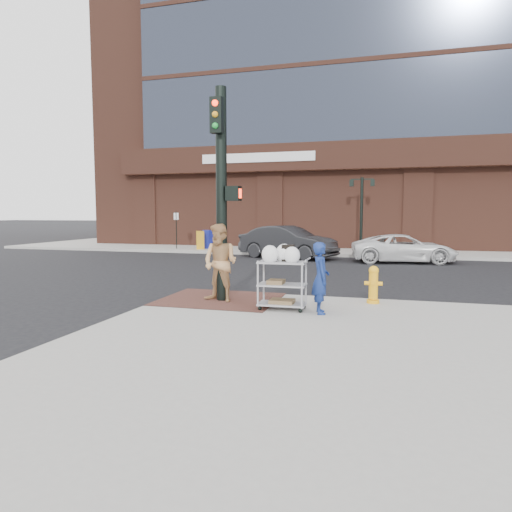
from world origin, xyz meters
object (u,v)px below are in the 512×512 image
(traffic_signal_pole, at_px, (222,188))
(utility_cart, at_px, (282,280))
(woman_blue, at_px, (321,278))
(minivan_white, at_px, (404,248))
(pedestrian_tan, at_px, (220,263))
(fire_hydrant, at_px, (373,284))
(lamp_post, at_px, (362,206))
(sedan_dark, at_px, (288,242))

(traffic_signal_pole, distance_m, utility_cart, 2.66)
(traffic_signal_pole, height_order, utility_cart, traffic_signal_pole)
(woman_blue, bearing_deg, minivan_white, -25.63)
(pedestrian_tan, relative_size, fire_hydrant, 2.11)
(lamp_post, relative_size, woman_blue, 2.67)
(lamp_post, height_order, minivan_white, lamp_post)
(fire_hydrant, bearing_deg, traffic_signal_pole, -169.17)
(sedan_dark, relative_size, minivan_white, 1.06)
(sedan_dark, bearing_deg, lamp_post, -27.21)
(woman_blue, height_order, sedan_dark, woman_blue)
(traffic_signal_pole, xyz_separation_m, sedan_dark, (-0.90, 11.95, -2.02))
(pedestrian_tan, xyz_separation_m, fire_hydrant, (3.50, 0.78, -0.48))
(traffic_signal_pole, xyz_separation_m, pedestrian_tan, (-0.01, -0.12, -1.76))
(lamp_post, relative_size, minivan_white, 0.87)
(sedan_dark, bearing_deg, minivan_white, -76.36)
(fire_hydrant, bearing_deg, minivan_white, 84.26)
(traffic_signal_pole, xyz_separation_m, woman_blue, (2.45, -0.76, -1.93))
(lamp_post, xyz_separation_m, traffic_signal_pole, (-2.48, -15.23, 0.21))
(lamp_post, bearing_deg, traffic_signal_pole, -99.24)
(lamp_post, xyz_separation_m, fire_hydrant, (1.01, -14.56, -2.02))
(sedan_dark, bearing_deg, pedestrian_tan, -157.10)
(lamp_post, distance_m, sedan_dark, 5.04)
(pedestrian_tan, height_order, utility_cart, pedestrian_tan)
(traffic_signal_pole, relative_size, fire_hydrant, 5.71)
(sedan_dark, height_order, minivan_white, sedan_dark)
(sedan_dark, bearing_deg, woman_blue, -146.56)
(utility_cart, bearing_deg, lamp_post, 86.81)
(traffic_signal_pole, bearing_deg, fire_hydrant, 10.83)
(pedestrian_tan, xyz_separation_m, minivan_white, (4.58, 11.59, -0.43))
(lamp_post, distance_m, minivan_white, 4.73)
(sedan_dark, relative_size, utility_cart, 3.44)
(woman_blue, bearing_deg, lamp_post, -15.89)
(lamp_post, distance_m, traffic_signal_pole, 15.43)
(traffic_signal_pole, relative_size, minivan_white, 1.08)
(lamp_post, bearing_deg, fire_hydrant, -86.04)
(minivan_white, relative_size, fire_hydrant, 5.27)
(minivan_white, bearing_deg, woman_blue, 161.41)
(lamp_post, distance_m, pedestrian_tan, 15.62)
(traffic_signal_pole, distance_m, fire_hydrant, 4.19)
(woman_blue, xyz_separation_m, sedan_dark, (-3.35, 12.71, -0.09))
(traffic_signal_pole, distance_m, minivan_white, 12.54)
(lamp_post, distance_m, woman_blue, 16.08)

